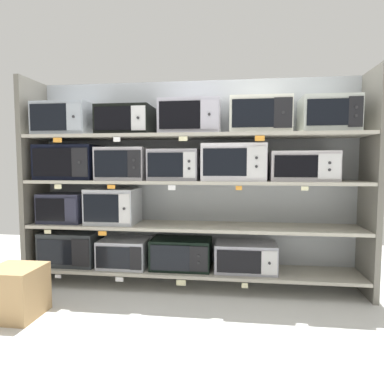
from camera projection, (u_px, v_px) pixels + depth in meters
ground at (173, 340)px, 2.31m from camera, size 7.10×6.00×0.02m
back_panel at (195, 182)px, 3.47m from camera, size 3.30×0.04×1.99m
upright_left at (35, 182)px, 3.42m from camera, size 0.05×0.47×1.99m
upright_right at (370, 185)px, 3.01m from camera, size 0.05×0.47×1.99m
shelf_0 at (192, 270)px, 3.29m from camera, size 3.10×0.47×0.03m
microwave_0 at (71, 248)px, 3.43m from camera, size 0.55×0.36×0.33m
microwave_1 at (125, 253)px, 3.36m from camera, size 0.46×0.40×0.27m
microwave_2 at (181, 254)px, 3.28m from camera, size 0.56×0.36×0.29m
microwave_3 at (246, 257)px, 3.20m from camera, size 0.56×0.36×0.26m
price_tag_0 at (58, 276)px, 3.21m from camera, size 0.06×0.00×0.03m
price_tag_1 at (119, 279)px, 3.13m from camera, size 0.07×0.00×0.04m
price_tag_2 at (181, 283)px, 3.06m from camera, size 0.09×0.00×0.05m
price_tag_3 at (245, 286)px, 2.99m from camera, size 0.06×0.00×0.05m
shelf_1 at (192, 226)px, 3.25m from camera, size 3.10×0.47×0.03m
microwave_4 at (64, 208)px, 3.40m from camera, size 0.43×0.34×0.29m
microwave_5 at (113, 206)px, 3.33m from camera, size 0.47×0.39×0.34m
price_tag_4 at (48, 232)px, 3.19m from camera, size 0.07×0.00×0.04m
price_tag_5 at (102, 233)px, 3.12m from camera, size 0.08×0.00×0.04m
shelf_2 at (192, 182)px, 3.22m from camera, size 3.10×0.47×0.03m
microwave_6 at (70, 162)px, 3.35m from camera, size 0.57×0.41×0.33m
microwave_7 at (124, 164)px, 3.28m from camera, size 0.46×0.41×0.31m
microwave_8 at (175, 165)px, 3.22m from camera, size 0.46×0.40×0.29m
microwave_9 at (234, 162)px, 3.15m from camera, size 0.57×0.42×0.33m
microwave_10 at (302, 166)px, 3.07m from camera, size 0.58×0.39×0.26m
price_tag_6 at (58, 187)px, 3.14m from camera, size 0.07×0.00×0.04m
price_tag_7 at (111, 187)px, 3.07m from camera, size 0.07×0.00×0.04m
price_tag_8 at (172, 188)px, 3.00m from camera, size 0.06×0.00×0.04m
price_tag_9 at (239, 188)px, 2.93m from camera, size 0.05×0.00×0.04m
price_tag_10 at (305, 188)px, 2.86m from camera, size 0.06×0.00×0.03m
shelf_3 at (192, 136)px, 3.18m from camera, size 3.10×0.47×0.03m
microwave_11 at (66, 120)px, 3.32m from camera, size 0.52×0.43×0.31m
microwave_12 at (126, 121)px, 3.25m from camera, size 0.50×0.39×0.27m
microwave_13 at (190, 117)px, 3.17m from camera, size 0.55×0.35×0.31m
microwave_14 at (260, 116)px, 3.08m from camera, size 0.53×0.40×0.31m
microwave_15 at (328, 115)px, 3.01m from camera, size 0.47×0.40×0.31m
price_tag_11 at (57, 140)px, 3.10m from camera, size 0.08×0.00×0.04m
price_tag_12 at (117, 139)px, 3.03m from camera, size 0.06×0.00×0.04m
price_tag_13 at (183, 139)px, 2.95m from camera, size 0.08×0.00×0.04m
price_tag_14 at (260, 138)px, 2.87m from camera, size 0.08×0.00×0.05m
shipping_carton at (16, 292)px, 2.65m from camera, size 0.37×0.37×0.39m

